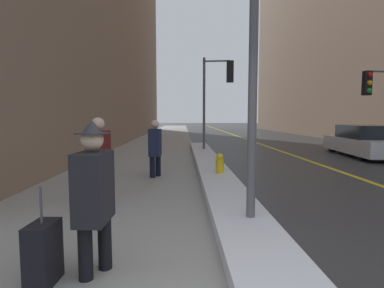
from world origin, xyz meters
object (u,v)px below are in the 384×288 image
(fire_hydrant, at_px, (220,167))
(parked_car_white, at_px, (365,142))
(traffic_light_near, at_px, (219,85))
(traffic_light_far, at_px, (376,93))
(pedestrian_in_fedora, at_px, (94,192))
(pedestrian_with_shoulder_bag, at_px, (99,156))
(lamp_post, at_px, (253,45))
(pedestrian_nearside, at_px, (155,146))
(rolling_suitcase, at_px, (43,254))

(fire_hydrant, bearing_deg, parked_car_white, 35.39)
(traffic_light_near, relative_size, parked_car_white, 0.91)
(traffic_light_far, xyz_separation_m, pedestrian_in_fedora, (-8.19, -8.30, -1.64))
(pedestrian_with_shoulder_bag, distance_m, fire_hydrant, 3.07)
(pedestrian_in_fedora, distance_m, parked_car_white, 12.23)
(traffic_light_far, distance_m, pedestrian_in_fedora, 11.78)
(lamp_post, bearing_deg, fire_hydrant, 90.47)
(lamp_post, bearing_deg, pedestrian_in_fedora, -148.66)
(lamp_post, bearing_deg, traffic_light_far, 48.44)
(pedestrian_nearside, xyz_separation_m, fire_hydrant, (1.64, -0.55, -0.49))
(traffic_light_near, height_order, rolling_suitcase, traffic_light_near)
(rolling_suitcase, bearing_deg, pedestrian_in_fedora, 114.68)
(pedestrian_with_shoulder_bag, height_order, fire_hydrant, pedestrian_with_shoulder_bag)
(pedestrian_nearside, distance_m, parked_car_white, 9.11)
(traffic_light_near, xyz_separation_m, pedestrian_nearside, (-2.31, -5.09, -2.13))
(pedestrian_in_fedora, relative_size, pedestrian_with_shoulder_bag, 0.98)
(parked_car_white, relative_size, rolling_suitcase, 4.74)
(parked_car_white, bearing_deg, rolling_suitcase, 142.19)
(traffic_light_far, xyz_separation_m, rolling_suitcase, (-8.63, -8.47, -2.19))
(lamp_post, relative_size, traffic_light_near, 1.01)
(traffic_light_near, height_order, fire_hydrant, traffic_light_near)
(traffic_light_far, distance_m, pedestrian_with_shoulder_bag, 10.67)
(parked_car_white, bearing_deg, pedestrian_nearside, 122.37)
(traffic_light_near, height_order, pedestrian_in_fedora, traffic_light_near)
(traffic_light_far, distance_m, parked_car_white, 2.02)
(traffic_light_near, bearing_deg, fire_hydrant, -89.46)
(parked_car_white, relative_size, fire_hydrant, 6.43)
(pedestrian_in_fedora, height_order, pedestrian_nearside, pedestrian_in_fedora)
(lamp_post, distance_m, traffic_light_far, 9.62)
(parked_car_white, height_order, rolling_suitcase, parked_car_white)
(traffic_light_far, relative_size, pedestrian_with_shoulder_bag, 2.19)
(pedestrian_in_fedora, xyz_separation_m, parked_car_white, (8.29, 8.99, -0.26))
(pedestrian_in_fedora, xyz_separation_m, rolling_suitcase, (-0.44, -0.17, -0.55))
(traffic_light_near, relative_size, traffic_light_far, 1.19)
(fire_hydrant, bearing_deg, traffic_light_far, 31.56)
(parked_car_white, height_order, fire_hydrant, parked_car_white)
(traffic_light_near, distance_m, rolling_suitcase, 10.91)
(pedestrian_with_shoulder_bag, bearing_deg, rolling_suitcase, 7.93)
(traffic_light_near, relative_size, fire_hydrant, 5.87)
(pedestrian_nearside, relative_size, fire_hydrant, 2.16)
(pedestrian_in_fedora, relative_size, pedestrian_nearside, 1.03)
(traffic_light_near, height_order, traffic_light_far, traffic_light_near)
(pedestrian_in_fedora, distance_m, pedestrian_with_shoulder_bag, 2.65)
(lamp_post, height_order, fire_hydrant, lamp_post)
(rolling_suitcase, bearing_deg, parked_car_white, 139.72)
(parked_car_white, bearing_deg, traffic_light_near, 85.87)
(traffic_light_near, bearing_deg, pedestrian_nearside, -107.05)
(parked_car_white, distance_m, rolling_suitcase, 12.65)
(traffic_light_far, distance_m, pedestrian_nearside, 8.88)
(traffic_light_far, distance_m, fire_hydrant, 7.82)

